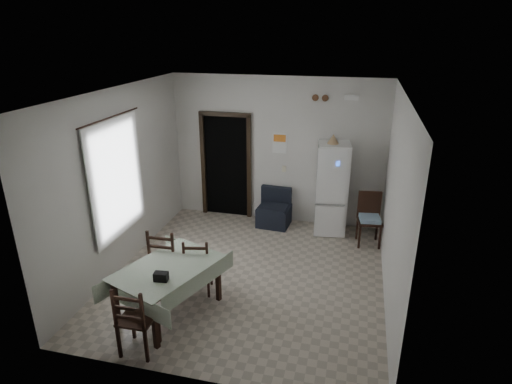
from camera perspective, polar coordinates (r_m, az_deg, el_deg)
The scene contains 25 objects.
ground at distance 7.02m, azimuth -0.99°, elevation -11.01°, with size 4.50×4.50×0.00m, color #AB9E8C.
ceiling at distance 6.00m, azimuth -1.16°, elevation 13.12°, with size 4.20×4.50×0.02m, color white, non-canonical shape.
wall_back at distance 8.45m, azimuth 2.83°, elevation 5.45°, with size 4.20×0.02×2.90m, color silver, non-canonical shape.
wall_front at distance 4.45m, azimuth -8.58°, elevation -10.13°, with size 4.20×0.02×2.90m, color silver, non-canonical shape.
wall_left at distance 7.16m, azimuth -17.54°, elevation 1.53°, with size 0.02×4.50×2.90m, color silver, non-canonical shape.
wall_right at distance 6.21m, azimuth 18.04°, elevation -1.57°, with size 0.02×4.50×2.90m, color silver, non-canonical shape.
doorway at distance 9.00m, azimuth -3.55°, elevation 3.83°, with size 1.06×0.52×2.22m.
window_recess at distance 7.00m, azimuth -18.80°, elevation 1.79°, with size 0.10×1.20×1.60m, color silver.
curtain at distance 6.94m, azimuth -18.03°, elevation 1.72°, with size 0.02×1.45×1.85m, color white.
curtain_rod at distance 6.70m, azimuth -18.88°, elevation 9.39°, with size 0.02×0.02×1.60m, color black.
calendar at distance 8.39m, azimuth 3.17°, elevation 6.52°, with size 0.28×0.02×0.40m, color white.
calendar_image at distance 8.35m, azimuth 3.18°, elevation 7.18°, with size 0.24×0.01×0.14m, color orange.
light_switch at distance 8.52m, azimuth 3.76°, elevation 3.09°, with size 0.08×0.02×0.12m, color beige.
vent_left at distance 8.11m, azimuth 7.92°, elevation 12.35°, with size 0.12×0.12×0.03m, color brown.
vent_right at distance 8.09m, azimuth 9.22°, elevation 12.26°, with size 0.12×0.12×0.03m, color brown.
emergency_light at distance 8.04m, azimuth 12.62°, elevation 12.19°, with size 0.25×0.07×0.09m, color white.
fridge at distance 8.20m, azimuth 10.06°, elevation 0.45°, with size 0.57×0.57×1.76m, color white, non-canonical shape.
tan_cone at distance 7.89m, azimuth 10.26°, elevation 6.99°, with size 0.21×0.21×0.17m, color tan.
navy_seat at distance 8.51m, azimuth 2.42°, elevation -2.13°, with size 0.61×0.59×0.74m, color black, non-canonical shape.
corner_chair at distance 7.99m, azimuth 14.91°, elevation -3.63°, with size 0.42×0.42×0.97m, color black, non-canonical shape.
dining_table at distance 6.14m, azimuth -11.47°, elevation -12.66°, with size 0.93×1.41×0.73m, color #AABBA0, non-canonical shape.
black_bag at distance 5.64m, azimuth -12.55°, elevation -10.95°, with size 0.18×0.11×0.11m, color black.
dining_chair_far_left at distance 6.62m, azimuth -11.75°, elevation -8.50°, with size 0.44×0.44×1.02m, color black, non-canonical shape.
dining_chair_far_right at distance 6.48m, azimuth -7.73°, elevation -9.54°, with size 0.39×0.39×0.90m, color black, non-canonical shape.
dining_chair_near_head at distance 5.54m, azimuth -15.56°, elevation -15.80°, with size 0.41×0.41×0.96m, color black, non-canonical shape.
Camera 1 is at (1.52, -5.74, 3.75)m, focal length 30.00 mm.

